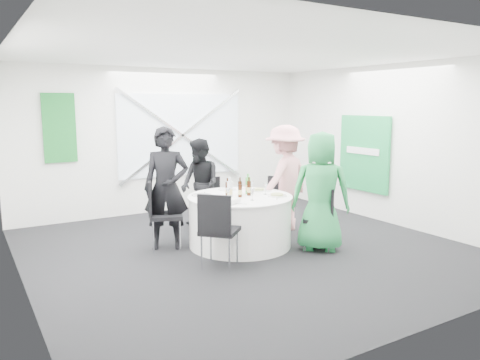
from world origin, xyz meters
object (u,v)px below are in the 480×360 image
chair_front_left (217,225)px  chair_back (212,199)px  clear_water_bottle (230,190)px  banquet_table (240,221)px  person_man_back (200,185)px  green_water_bottle (248,186)px  person_man_back_left (166,188)px  person_woman_green (321,192)px  chair_back_right (275,199)px  person_woman_pink (285,178)px  chair_back_left (160,209)px  chair_front_right (323,213)px

chair_front_left → chair_back: bearing=-69.4°
chair_back → clear_water_bottle: clear_water_bottle is taller
banquet_table → person_man_back: bearing=95.2°
green_water_bottle → chair_back: bearing=92.3°
banquet_table → person_man_back_left: bearing=154.8°
person_woman_green → person_man_back_left: bearing=7.6°
person_man_back_left → green_water_bottle: size_ratio=5.75×
banquet_table → chair_back: size_ratio=1.81×
chair_back_right → person_woman_green: bearing=-32.0°
banquet_table → person_woman_green: 1.28m
person_man_back → person_woman_green: bearing=22.3°
person_man_back_left → person_man_back: bearing=62.7°
chair_back → person_woman_pink: (0.94, -0.81, 0.38)m
chair_front_left → person_woman_green: size_ratio=0.58×
chair_front_left → person_man_back: person_man_back is taller
banquet_table → clear_water_bottle: size_ratio=5.09×
chair_back → person_woman_pink: bearing=-33.8°
person_woman_green → chair_front_left: bearing=40.2°
chair_back_right → person_woman_green: size_ratio=0.51×
person_man_back → person_woman_pink: bearing=51.6°
chair_back → chair_back_right: (0.86, -0.65, 0.02)m
banquet_table → chair_back_left: bearing=157.5°
person_man_back → clear_water_bottle: person_man_back is taller
chair_front_left → person_man_back_left: size_ratio=0.56×
chair_back_right → chair_front_right: size_ratio=0.97×
chair_back_right → chair_front_right: bearing=-29.0°
person_man_back_left → person_woman_green: person_man_back_left is taller
green_water_bottle → clear_water_bottle: bearing=-161.0°
green_water_bottle → chair_front_right: bearing=-47.1°
chair_front_left → green_water_bottle: size_ratio=3.22×
clear_water_bottle → green_water_bottle: bearing=19.0°
chair_back → chair_front_right: 2.09m
chair_front_right → person_man_back_left: bearing=-83.7°
person_woman_green → chair_back_left: bearing=9.3°
chair_front_left → clear_water_bottle: bearing=-83.6°
chair_back_right → green_water_bottle: size_ratio=2.85×
person_man_back_left → green_water_bottle: person_man_back_left is taller
chair_front_right → green_water_bottle: (-0.78, 0.83, 0.34)m
banquet_table → person_man_back_left: 1.20m
person_man_back → clear_water_bottle: size_ratio=5.05×
chair_back_left → person_woman_pink: 2.20m
green_water_bottle → person_man_back: bearing=105.1°
chair_back → chair_back_right: bearing=-30.2°
chair_back_right → person_man_back: (-1.10, 0.62, 0.25)m
chair_front_left → person_woman_pink: size_ratio=0.57×
chair_back → person_woman_pink: person_woman_pink is taller
person_woman_green → green_water_bottle: (-0.71, 0.85, 0.02)m
person_man_back → person_woman_pink: size_ratio=0.87×
chair_back_right → chair_front_left: chair_front_left is taller
chair_back_left → person_woman_green: person_woman_green is taller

